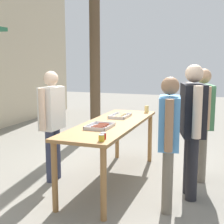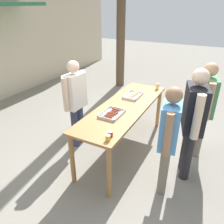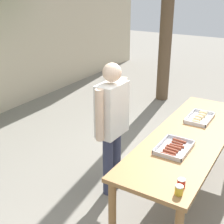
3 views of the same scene
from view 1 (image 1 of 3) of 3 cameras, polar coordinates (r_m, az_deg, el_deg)
ground_plane at (r=4.66m, az=0.00°, el=-12.53°), size 24.00×24.00×0.00m
serving_table at (r=4.43m, az=0.00°, el=-3.25°), size 2.32×0.73×0.87m
food_tray_sausages at (r=4.06m, az=-2.28°, el=-2.71°), size 0.41×0.29×0.04m
food_tray_buns at (r=4.83m, az=1.49°, el=-0.69°), size 0.41×0.26×0.05m
condiment_jar_mustard at (r=3.37m, az=-1.94°, el=-4.74°), size 0.06×0.06×0.08m
condiment_jar_ketchup at (r=3.46m, az=-1.61°, el=-4.38°), size 0.06×0.06×0.08m
beer_cup at (r=5.30m, az=6.36°, el=0.54°), size 0.07×0.07×0.12m
person_server_behind_table at (r=4.54m, az=-10.90°, el=-0.79°), size 0.58×0.23×1.59m
person_customer_holding_hotdog at (r=3.60m, az=10.36°, el=-3.80°), size 0.59×0.29×1.56m
person_customer_with_cup at (r=4.66m, az=16.11°, el=-0.63°), size 0.64×0.36×1.63m
person_customer_waiting_in_line at (r=4.01m, az=14.48°, el=-1.57°), size 0.67×0.38×1.69m
utility_pole at (r=7.92m, az=-3.24°, el=18.78°), size 1.10×0.26×5.97m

